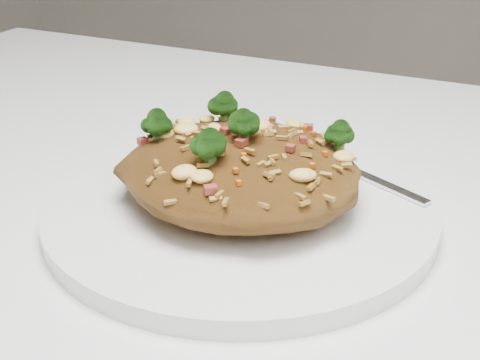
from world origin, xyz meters
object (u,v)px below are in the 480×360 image
object	(u,v)px
dining_table	(297,350)
fried_rice	(240,160)
fork	(349,169)
plate	(240,208)

from	to	relation	value
dining_table	fried_rice	world-z (taller)	fried_rice
dining_table	fork	xyz separation A→B (m)	(0.00, 0.09, 0.11)
dining_table	plate	size ratio (longest dim) A/B	4.38
fried_rice	fork	size ratio (longest dim) A/B	1.11
dining_table	fried_rice	xyz separation A→B (m)	(-0.05, 0.02, 0.13)
dining_table	plate	bearing A→B (deg)	164.11
fried_rice	dining_table	bearing A→B (deg)	-15.83
plate	fried_rice	world-z (taller)	fried_rice
dining_table	fork	world-z (taller)	fork
fork	plate	bearing A→B (deg)	-99.75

